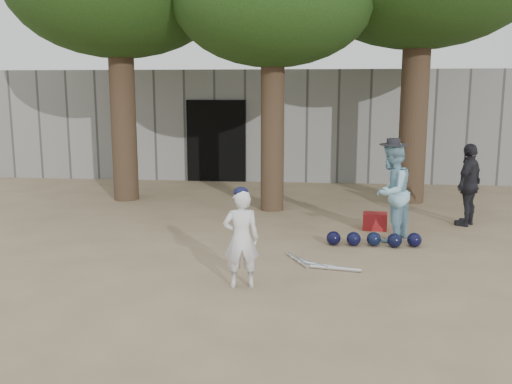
# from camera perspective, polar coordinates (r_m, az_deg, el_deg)

# --- Properties ---
(ground) EXTENTS (70.00, 70.00, 0.00)m
(ground) POSITION_cam_1_polar(r_m,az_deg,el_deg) (7.97, -5.10, -7.94)
(ground) COLOR #937C5E
(ground) RESTS_ON ground
(boy_player) EXTENTS (0.51, 0.38, 1.25)m
(boy_player) POSITION_cam_1_polar(r_m,az_deg,el_deg) (7.19, -1.49, -4.71)
(boy_player) COLOR silver
(boy_player) RESTS_ON ground
(spectator_blue) EXTENTS (0.93, 0.99, 1.63)m
(spectator_blue) POSITION_cam_1_polar(r_m,az_deg,el_deg) (9.62, 13.38, -0.02)
(spectator_blue) COLOR #85B8CE
(spectator_blue) RESTS_ON ground
(spectator_dark) EXTENTS (0.82, 0.94, 1.52)m
(spectator_dark) POSITION_cam_1_polar(r_m,az_deg,el_deg) (11.13, 20.52, 0.69)
(spectator_dark) COLOR black
(spectator_dark) RESTS_ON ground
(red_bag) EXTENTS (0.45, 0.36, 0.30)m
(red_bag) POSITION_cam_1_polar(r_m,az_deg,el_deg) (10.44, 11.80, -2.88)
(red_bag) COLOR #A71628
(red_bag) RESTS_ON ground
(back_building) EXTENTS (16.00, 5.24, 3.00)m
(back_building) POSITION_cam_1_polar(r_m,az_deg,el_deg) (17.85, 1.23, 7.09)
(back_building) COLOR gray
(back_building) RESTS_ON ground
(helmet_row) EXTENTS (1.51, 0.30, 0.23)m
(helmet_row) POSITION_cam_1_polar(r_m,az_deg,el_deg) (9.34, 11.70, -4.65)
(helmet_row) COLOR black
(helmet_row) RESTS_ON ground
(bat_pile) EXTENTS (1.08, 0.79, 0.06)m
(bat_pile) POSITION_cam_1_polar(r_m,az_deg,el_deg) (8.23, 6.01, -7.16)
(bat_pile) COLOR silver
(bat_pile) RESTS_ON ground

